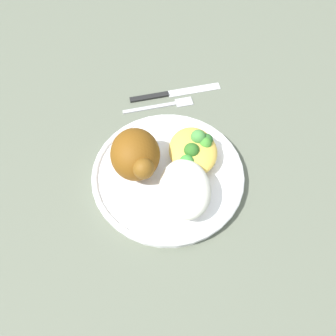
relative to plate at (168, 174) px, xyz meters
name	(u,v)px	position (x,y,z in m)	size (l,w,h in m)	color
ground_plane	(168,177)	(0.00, 0.00, -0.01)	(2.00, 2.00, 0.00)	#5D6453
plate	(168,174)	(0.00, 0.00, 0.00)	(0.26, 0.26, 0.02)	white
roasted_chicken	(136,155)	(-0.01, -0.05, 0.05)	(0.10, 0.08, 0.08)	brown
rice_pile	(185,188)	(0.05, 0.02, 0.03)	(0.11, 0.08, 0.05)	white
mac_cheese_with_broccoli	(194,150)	(-0.03, 0.05, 0.03)	(0.10, 0.08, 0.04)	gold
fork	(162,105)	(-0.17, 0.01, -0.01)	(0.03, 0.14, 0.01)	#B2B2B7
knife	(168,93)	(-0.20, 0.02, -0.01)	(0.04, 0.19, 0.01)	black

